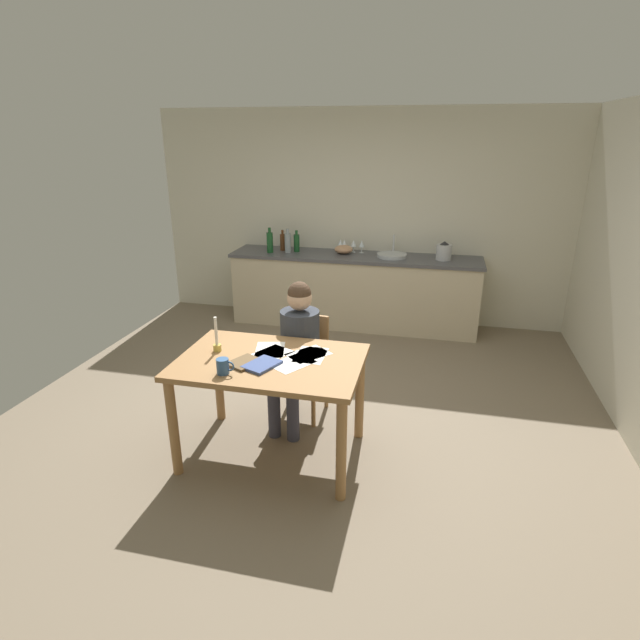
# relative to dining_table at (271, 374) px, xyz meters

# --- Properties ---
(ground_plane) EXTENTS (5.20, 5.20, 0.04)m
(ground_plane) POSITION_rel_dining_table_xyz_m (0.12, 0.65, -0.69)
(ground_plane) COLOR #7A6B56
(wall_back) EXTENTS (5.20, 0.12, 2.60)m
(wall_back) POSITION_rel_dining_table_xyz_m (0.12, 3.25, 0.63)
(wall_back) COLOR beige
(wall_back) RESTS_ON ground
(kitchen_counter) EXTENTS (3.05, 0.64, 0.90)m
(kitchen_counter) POSITION_rel_dining_table_xyz_m (0.12, 2.89, -0.22)
(kitchen_counter) COLOR beige
(kitchen_counter) RESTS_ON ground
(dining_table) EXTENTS (1.31, 0.88, 0.79)m
(dining_table) POSITION_rel_dining_table_xyz_m (0.00, 0.00, 0.00)
(dining_table) COLOR #9E7042
(dining_table) RESTS_ON ground
(chair_at_table) EXTENTS (0.44, 0.44, 0.85)m
(chair_at_table) POSITION_rel_dining_table_xyz_m (0.06, 0.68, -0.20)
(chair_at_table) COLOR #9E7042
(chair_at_table) RESTS_ON ground
(person_seated) EXTENTS (0.36, 0.61, 1.19)m
(person_seated) POSITION_rel_dining_table_xyz_m (0.05, 0.53, 0.01)
(person_seated) COLOR #333842
(person_seated) RESTS_ON ground
(coffee_mug) EXTENTS (0.12, 0.08, 0.11)m
(coffee_mug) POSITION_rel_dining_table_xyz_m (-0.23, -0.29, 0.17)
(coffee_mug) COLOR #33598C
(coffee_mug) RESTS_ON dining_table
(candlestick) EXTENTS (0.06, 0.06, 0.27)m
(candlestick) POSITION_rel_dining_table_xyz_m (-0.43, 0.05, 0.19)
(candlestick) COLOR gold
(candlestick) RESTS_ON dining_table
(book_magazine) EXTENTS (0.25, 0.27, 0.02)m
(book_magazine) POSITION_rel_dining_table_xyz_m (-0.15, -0.11, 0.12)
(book_magazine) COLOR brown
(book_magazine) RESTS_ON dining_table
(book_cookery) EXTENTS (0.26, 0.29, 0.02)m
(book_cookery) POSITION_rel_dining_table_xyz_m (-0.02, -0.12, 0.13)
(book_cookery) COLOR #3B4D85
(book_cookery) RESTS_ON dining_table
(paper_letter) EXTENTS (0.32, 0.36, 0.00)m
(paper_letter) POSITION_rel_dining_table_xyz_m (-0.02, 0.09, 0.12)
(paper_letter) COLOR white
(paper_letter) RESTS_ON dining_table
(paper_bill) EXTENTS (0.21, 0.30, 0.00)m
(paper_bill) POSITION_rel_dining_table_xyz_m (0.26, 0.14, 0.12)
(paper_bill) COLOR white
(paper_bill) RESTS_ON dining_table
(paper_envelope) EXTENTS (0.27, 0.34, 0.00)m
(paper_envelope) POSITION_rel_dining_table_xyz_m (-0.05, 0.16, 0.12)
(paper_envelope) COLOR white
(paper_envelope) RESTS_ON dining_table
(paper_receipt) EXTENTS (0.34, 0.36, 0.00)m
(paper_receipt) POSITION_rel_dining_table_xyz_m (0.17, -0.03, 0.12)
(paper_receipt) COLOR white
(paper_receipt) RESTS_ON dining_table
(paper_notice) EXTENTS (0.35, 0.36, 0.00)m
(paper_notice) POSITION_rel_dining_table_xyz_m (0.24, 0.15, 0.12)
(paper_notice) COLOR white
(paper_notice) RESTS_ON dining_table
(sink_unit) EXTENTS (0.36, 0.36, 0.24)m
(sink_unit) POSITION_rel_dining_table_xyz_m (0.57, 2.90, 0.25)
(sink_unit) COLOR #B2B7BC
(sink_unit) RESTS_ON kitchen_counter
(bottle_oil) EXTENTS (0.08, 0.08, 0.31)m
(bottle_oil) POSITION_rel_dining_table_xyz_m (-0.93, 2.80, 0.36)
(bottle_oil) COLOR #194C23
(bottle_oil) RESTS_ON kitchen_counter
(bottle_vinegar) EXTENTS (0.07, 0.07, 0.26)m
(bottle_vinegar) POSITION_rel_dining_table_xyz_m (-0.81, 2.95, 0.34)
(bottle_vinegar) COLOR #593319
(bottle_vinegar) RESTS_ON kitchen_counter
(bottle_wine_red) EXTENTS (0.08, 0.08, 0.30)m
(bottle_wine_red) POSITION_rel_dining_table_xyz_m (-0.71, 2.84, 0.35)
(bottle_wine_red) COLOR #8C999E
(bottle_wine_red) RESTS_ON kitchen_counter
(bottle_sauce) EXTENTS (0.07, 0.07, 0.27)m
(bottle_sauce) POSITION_rel_dining_table_xyz_m (-0.62, 2.92, 0.34)
(bottle_sauce) COLOR #194C23
(bottle_sauce) RESTS_ON kitchen_counter
(mixing_bowl) EXTENTS (0.23, 0.23, 0.10)m
(mixing_bowl) POSITION_rel_dining_table_xyz_m (-0.03, 2.95, 0.28)
(mixing_bowl) COLOR tan
(mixing_bowl) RESTS_ON kitchen_counter
(stovetop_kettle) EXTENTS (0.18, 0.18, 0.22)m
(stovetop_kettle) POSITION_rel_dining_table_xyz_m (1.18, 2.89, 0.33)
(stovetop_kettle) COLOR #B7BABF
(stovetop_kettle) RESTS_ON kitchen_counter
(wine_glass_near_sink) EXTENTS (0.07, 0.07, 0.15)m
(wine_glass_near_sink) POSITION_rel_dining_table_xyz_m (0.18, 3.04, 0.34)
(wine_glass_near_sink) COLOR silver
(wine_glass_near_sink) RESTS_ON kitchen_counter
(wine_glass_by_kettle) EXTENTS (0.07, 0.07, 0.15)m
(wine_glass_by_kettle) POSITION_rel_dining_table_xyz_m (0.08, 3.04, 0.34)
(wine_glass_by_kettle) COLOR silver
(wine_glass_by_kettle) RESTS_ON kitchen_counter
(wine_glass_back_left) EXTENTS (0.07, 0.07, 0.15)m
(wine_glass_back_left) POSITION_rel_dining_table_xyz_m (-0.04, 3.04, 0.34)
(wine_glass_back_left) COLOR silver
(wine_glass_back_left) RESTS_ON kitchen_counter
(wine_glass_back_right) EXTENTS (0.07, 0.07, 0.15)m
(wine_glass_back_right) POSITION_rel_dining_table_xyz_m (-0.09, 3.04, 0.34)
(wine_glass_back_right) COLOR silver
(wine_glass_back_right) RESTS_ON kitchen_counter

